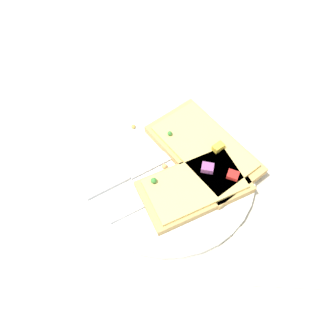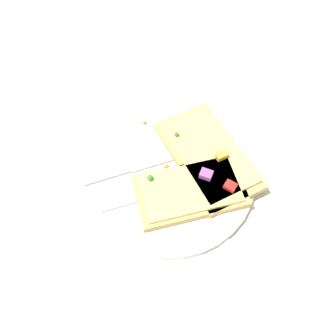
{
  "view_description": "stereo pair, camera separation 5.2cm",
  "coord_description": "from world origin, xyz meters",
  "px_view_note": "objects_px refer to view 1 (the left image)",
  "views": [
    {
      "loc": [
        0.01,
        -0.27,
        0.47
      ],
      "look_at": [
        0.0,
        0.0,
        0.02
      ],
      "focal_mm": 35.0,
      "sensor_mm": 36.0,
      "label": 1
    },
    {
      "loc": [
        0.06,
        -0.26,
        0.47
      ],
      "look_at": [
        0.0,
        0.0,
        0.02
      ],
      "focal_mm": 35.0,
      "sensor_mm": 36.0,
      "label": 2
    }
  ],
  "objects_px": {
    "plate": "(168,173)",
    "napkin": "(284,257)",
    "pizza_slice_main": "(204,149)",
    "pizza_slice_corner": "(195,186)",
    "fork": "(178,187)",
    "knife": "(133,172)"
  },
  "relations": [
    {
      "from": "plate",
      "to": "napkin",
      "type": "height_order",
      "value": "plate"
    },
    {
      "from": "pizza_slice_main",
      "to": "pizza_slice_corner",
      "type": "bearing_deg",
      "value": -52.47
    },
    {
      "from": "pizza_slice_main",
      "to": "napkin",
      "type": "relative_size",
      "value": 1.49
    },
    {
      "from": "pizza_slice_main",
      "to": "plate",
      "type": "bearing_deg",
      "value": -95.97
    },
    {
      "from": "plate",
      "to": "fork",
      "type": "relative_size",
      "value": 1.49
    },
    {
      "from": "fork",
      "to": "knife",
      "type": "relative_size",
      "value": 1.09
    },
    {
      "from": "plate",
      "to": "napkin",
      "type": "distance_m",
      "value": 0.22
    },
    {
      "from": "fork",
      "to": "knife",
      "type": "xyz_separation_m",
      "value": [
        -0.07,
        0.02,
        -0.0
      ]
    },
    {
      "from": "knife",
      "to": "pizza_slice_corner",
      "type": "bearing_deg",
      "value": -47.26
    },
    {
      "from": "plate",
      "to": "fork",
      "type": "height_order",
      "value": "fork"
    },
    {
      "from": "fork",
      "to": "pizza_slice_main",
      "type": "relative_size",
      "value": 0.9
    },
    {
      "from": "knife",
      "to": "napkin",
      "type": "relative_size",
      "value": 1.23
    },
    {
      "from": "fork",
      "to": "napkin",
      "type": "distance_m",
      "value": 0.19
    },
    {
      "from": "fork",
      "to": "plate",
      "type": "bearing_deg",
      "value": 89.53
    },
    {
      "from": "fork",
      "to": "pizza_slice_main",
      "type": "distance_m",
      "value": 0.08
    },
    {
      "from": "napkin",
      "to": "fork",
      "type": "bearing_deg",
      "value": 147.22
    },
    {
      "from": "knife",
      "to": "pizza_slice_corner",
      "type": "distance_m",
      "value": 0.1
    },
    {
      "from": "knife",
      "to": "pizza_slice_corner",
      "type": "relative_size",
      "value": 0.93
    },
    {
      "from": "knife",
      "to": "napkin",
      "type": "distance_m",
      "value": 0.26
    },
    {
      "from": "napkin",
      "to": "plate",
      "type": "bearing_deg",
      "value": 143.29
    },
    {
      "from": "knife",
      "to": "pizza_slice_main",
      "type": "xyz_separation_m",
      "value": [
        0.11,
        0.05,
        0.01
      ]
    },
    {
      "from": "plate",
      "to": "fork",
      "type": "distance_m",
      "value": 0.03
    }
  ]
}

